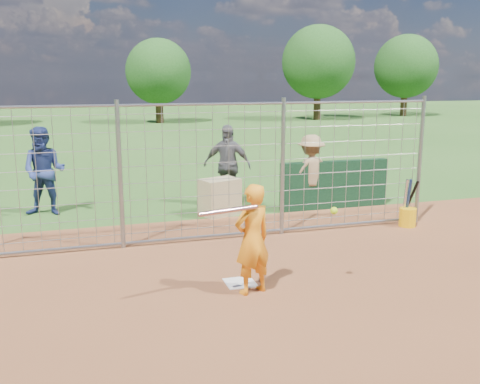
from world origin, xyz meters
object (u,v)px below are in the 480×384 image
object	(u,v)px
batter	(252,239)
bystander_c	(311,172)
bystander_b	(227,165)
equipment_bin	(220,197)
bystander_a	(44,171)
bucket_with_bats	(408,215)

from	to	relation	value
batter	bystander_c	size ratio (longest dim) A/B	0.92
bystander_c	bystander_b	bearing A→B (deg)	-33.80
batter	equipment_bin	bearing A→B (deg)	-116.66
batter	bystander_a	size ratio (longest dim) A/B	0.81
bystander_b	bystander_c	bearing A→B (deg)	-0.10
bystander_a	bystander_b	distance (m)	4.04
bystander_b	equipment_bin	distance (m)	1.06
bystander_a	bystander_c	size ratio (longest dim) A/B	1.13
bystander_b	equipment_bin	bearing A→B (deg)	-87.48
bystander_b	equipment_bin	xyz separation A→B (m)	(-0.39, -0.82, -0.55)
batter	bystander_a	world-z (taller)	bystander_a
batter	bystander_b	bearing A→B (deg)	-119.50
bystander_a	bystander_b	size ratio (longest dim) A/B	1.01
equipment_bin	batter	bearing A→B (deg)	-117.59
equipment_bin	bucket_with_bats	xyz separation A→B (m)	(3.40, -2.00, -0.15)
bystander_a	bucket_with_bats	world-z (taller)	bystander_a
bucket_with_bats	bystander_c	bearing A→B (deg)	124.18
bystander_b	bystander_c	distance (m)	1.94
bystander_b	bucket_with_bats	distance (m)	4.18
bystander_c	equipment_bin	size ratio (longest dim) A/B	2.13
bystander_c	equipment_bin	xyz separation A→B (m)	(-2.10, 0.09, -0.45)
bystander_a	bystander_c	bearing A→B (deg)	4.36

